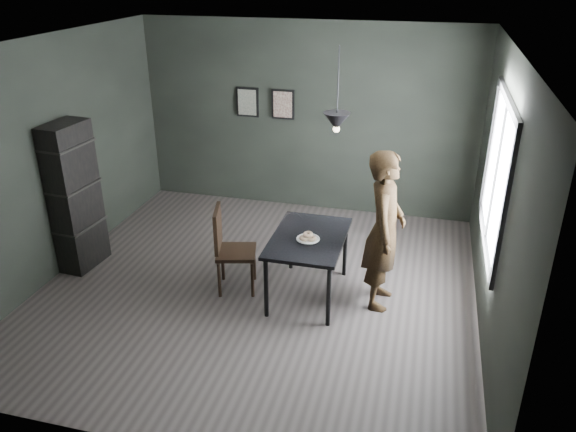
% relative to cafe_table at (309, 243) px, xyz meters
% --- Properties ---
extents(ground, '(5.00, 5.00, 0.00)m').
position_rel_cafe_table_xyz_m(ground, '(-0.60, 0.00, -0.67)').
color(ground, '#342F2D').
rests_on(ground, ground).
extents(back_wall, '(5.00, 0.10, 2.80)m').
position_rel_cafe_table_xyz_m(back_wall, '(-0.60, 2.50, 0.73)').
color(back_wall, black).
rests_on(back_wall, ground).
extents(ceiling, '(5.00, 5.00, 0.02)m').
position_rel_cafe_table_xyz_m(ceiling, '(-0.60, 0.00, 2.13)').
color(ceiling, silver).
rests_on(ceiling, ground).
extents(window_assembly, '(0.04, 1.96, 1.56)m').
position_rel_cafe_table_xyz_m(window_assembly, '(1.87, 0.20, 0.93)').
color(window_assembly, white).
rests_on(window_assembly, ground).
extents(cafe_table, '(0.80, 1.20, 0.75)m').
position_rel_cafe_table_xyz_m(cafe_table, '(0.00, 0.00, 0.00)').
color(cafe_table, black).
rests_on(cafe_table, ground).
extents(white_plate, '(0.23, 0.23, 0.01)m').
position_rel_cafe_table_xyz_m(white_plate, '(0.01, -0.08, 0.08)').
color(white_plate, white).
rests_on(white_plate, cafe_table).
extents(donut_pile, '(0.19, 0.18, 0.08)m').
position_rel_cafe_table_xyz_m(donut_pile, '(0.01, -0.08, 0.12)').
color(donut_pile, '#F8E5C0').
rests_on(donut_pile, white_plate).
extents(woman, '(0.45, 0.67, 1.80)m').
position_rel_cafe_table_xyz_m(woman, '(0.82, 0.06, 0.23)').
color(woman, black).
rests_on(woman, ground).
extents(wood_chair, '(0.54, 0.54, 1.02)m').
position_rel_cafe_table_xyz_m(wood_chair, '(-0.92, -0.10, -0.09)').
color(wood_chair, black).
rests_on(wood_chair, ground).
extents(shelf_unit, '(0.40, 0.64, 1.84)m').
position_rel_cafe_table_xyz_m(shelf_unit, '(-2.92, -0.01, 0.25)').
color(shelf_unit, black).
rests_on(shelf_unit, ground).
extents(pendant_lamp, '(0.28, 0.28, 0.86)m').
position_rel_cafe_table_xyz_m(pendant_lamp, '(0.25, 0.10, 1.38)').
color(pendant_lamp, black).
rests_on(pendant_lamp, ground).
extents(framed_print_left, '(0.34, 0.04, 0.44)m').
position_rel_cafe_table_xyz_m(framed_print_left, '(-1.50, 2.47, 0.93)').
color(framed_print_left, black).
rests_on(framed_print_left, ground).
extents(framed_print_right, '(0.34, 0.04, 0.44)m').
position_rel_cafe_table_xyz_m(framed_print_right, '(-0.95, 2.47, 0.93)').
color(framed_print_right, black).
rests_on(framed_print_right, ground).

